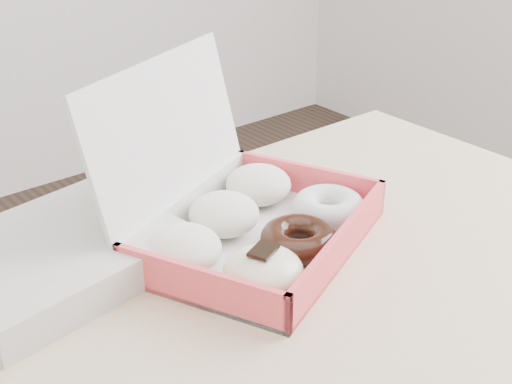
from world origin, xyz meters
TOP-DOWN VIEW (x-y plane):
  - donut_box at (0.10, 0.17)m, footprint 0.40×0.38m
  - newspapers at (-0.13, 0.26)m, footprint 0.31×0.26m

SIDE VIEW (x-z plane):
  - newspapers at x=-0.13m, z-range 0.75..0.79m
  - donut_box at x=0.10m, z-range 0.67..0.90m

